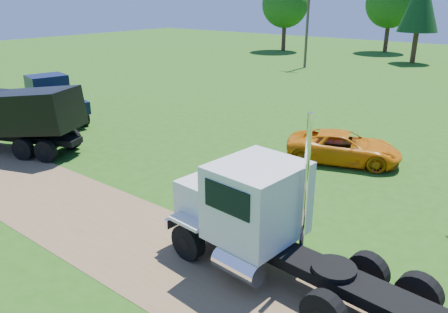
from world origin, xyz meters
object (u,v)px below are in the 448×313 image
Objects in this scene: navy_truck at (52,98)px; orange_pickup at (344,147)px; white_semi_tractor at (258,217)px; black_dump_truck at (13,116)px.

orange_pickup is at bearing 26.19° from navy_truck.
navy_truck is (-18.89, 5.26, -0.19)m from white_semi_tractor.
navy_truck is at bearing 169.25° from white_semi_tractor.
black_dump_truck is (-15.04, 0.86, 0.23)m from white_semi_tractor.
orange_pickup is (17.28, 4.23, -0.67)m from navy_truck.
black_dump_truck is at bearing -178.46° from white_semi_tractor.
white_semi_tractor is 1.22× the size of navy_truck.
white_semi_tractor reaches higher than black_dump_truck.
white_semi_tractor is at bearing -3.10° from navy_truck.
white_semi_tractor is at bearing -25.78° from black_dump_truck.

